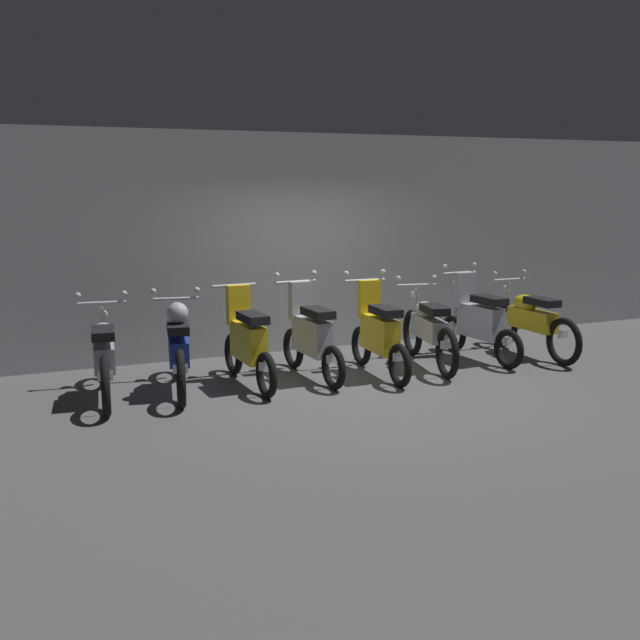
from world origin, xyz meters
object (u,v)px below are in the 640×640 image
Objects in this scene: motorbike_slot_0 at (104,356)px; motorbike_slot_1 at (178,347)px; motorbike_slot_5 at (428,329)px; motorbike_slot_2 at (247,342)px; motorbike_slot_4 at (378,334)px; motorbike_slot_3 at (311,336)px; motorbike_slot_6 at (478,322)px; motorbike_slot_7 at (531,321)px.

motorbike_slot_1 is at bearing -1.87° from motorbike_slot_0.
motorbike_slot_5 is at bearing -0.73° from motorbike_slot_1.
motorbike_slot_4 is at bearing -6.39° from motorbike_slot_2.
motorbike_slot_2 reaches higher than motorbike_slot_0.
motorbike_slot_3 is at bearing -0.72° from motorbike_slot_0.
motorbike_slot_2 is at bearing -1.99° from motorbike_slot_0.
motorbike_slot_4 reaches higher than motorbike_slot_2.
motorbike_slot_0 and motorbike_slot_5 have the same top height.
motorbike_slot_4 and motorbike_slot_6 have the same top height.
motorbike_slot_7 is (5.79, -0.09, 0.00)m from motorbike_slot_0.
motorbike_slot_6 reaches higher than motorbike_slot_0.
motorbike_slot_2 is 1.00× the size of motorbike_slot_4.
motorbike_slot_0 is 0.83m from motorbike_slot_1.
motorbike_slot_5 is at bearing 11.82° from motorbike_slot_4.
motorbike_slot_2 is at bearing 179.57° from motorbike_slot_7.
motorbike_slot_2 is 0.83m from motorbike_slot_3.
motorbike_slot_1 and motorbike_slot_7 have the same top height.
motorbike_slot_4 is at bearing -176.43° from motorbike_slot_7.
motorbike_slot_0 is 4.14m from motorbike_slot_5.
motorbike_slot_2 is at bearing -178.19° from motorbike_slot_3.
motorbike_slot_1 is at bearing 179.29° from motorbike_slot_7.
motorbike_slot_6 is (2.48, 0.01, 0.00)m from motorbike_slot_3.
motorbike_slot_4 is 2.49m from motorbike_slot_7.
motorbike_slot_6 reaches higher than motorbike_slot_2.
motorbike_slot_4 is 0.85m from motorbike_slot_5.
motorbike_slot_6 is at bearing 3.54° from motorbike_slot_5.
motorbike_slot_4 is 0.86× the size of motorbike_slot_7.
motorbike_slot_3 and motorbike_slot_4 have the same top height.
motorbike_slot_6 is at bearing 7.75° from motorbike_slot_4.
motorbike_slot_1 is 1.00× the size of motorbike_slot_5.
motorbike_slot_3 is at bearing 179.01° from motorbike_slot_7.
motorbike_slot_6 is (4.96, -0.02, 0.04)m from motorbike_slot_0.
motorbike_slot_6 is (0.82, 0.05, 0.04)m from motorbike_slot_5.
motorbike_slot_6 is 0.86× the size of motorbike_slot_7.
motorbike_slot_3 reaches higher than motorbike_slot_7.
motorbike_slot_6 reaches higher than motorbike_slot_5.
motorbike_slot_3 is 3.31m from motorbike_slot_7.
motorbike_slot_2 is (1.65, -0.06, 0.03)m from motorbike_slot_0.
motorbike_slot_7 is at bearing -0.99° from motorbike_slot_3.
motorbike_slot_5 is 1.65m from motorbike_slot_7.
motorbike_slot_3 is 0.86× the size of motorbike_slot_7.
motorbike_slot_2 is (0.82, -0.03, -0.00)m from motorbike_slot_1.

